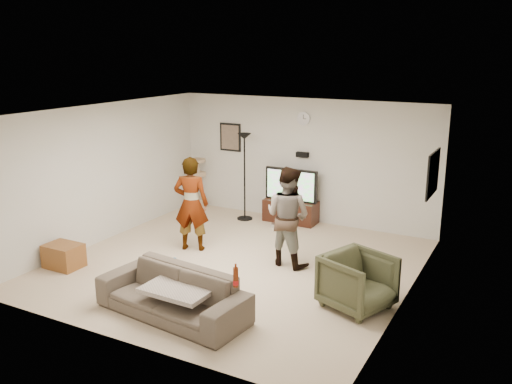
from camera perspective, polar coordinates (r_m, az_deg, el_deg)
The scene contains 24 objects.
floor at distance 9.03m, azimuth -2.14°, elevation -7.63°, with size 5.50×5.50×0.02m, color tan.
ceiling at distance 8.40m, azimuth -2.31°, elevation 8.46°, with size 5.50×5.50×0.02m, color silver.
wall_back at distance 11.03m, azimuth 4.99°, elevation 3.31°, with size 5.50×0.04×2.50m, color beige.
wall_front at distance 6.51m, azimuth -14.53°, elevation -5.28°, with size 5.50×0.04×2.50m, color beige.
wall_left at distance 10.26m, azimuth -15.62°, elevation 1.94°, with size 0.04×5.50×2.50m, color beige.
wall_right at distance 7.67m, azimuth 15.84°, elevation -2.32°, with size 0.04×5.50×2.50m, color beige.
wall_clock at distance 10.87m, azimuth 5.03°, elevation 7.67°, with size 0.26×0.26×0.04m, color white.
wall_speaker at distance 10.95m, azimuth 4.88°, elevation 3.92°, with size 0.25×0.10×0.10m, color black.
picture_back at distance 11.71m, azimuth -2.71°, elevation 5.75°, with size 0.42×0.03×0.52m, color brown.
picture_right at distance 9.14m, azimuth 18.03°, elevation 1.84°, with size 0.03×0.78×0.62m, color tan.
tv_stand at distance 11.12m, azimuth 3.66°, elevation -2.01°, with size 1.09×0.45×0.45m, color black.
console_box at distance 10.83m, azimuth 2.83°, elevation -3.52°, with size 0.40×0.30×0.07m, color silver.
tv at distance 10.98m, azimuth 3.70°, elevation 0.76°, with size 1.11×0.08×0.66m, color black.
tv_screen at distance 10.94m, azimuth 3.61°, elevation 0.71°, with size 1.02×0.01×0.58m, color #3FEC42.
floor_lamp at distance 11.11m, azimuth -1.21°, elevation 1.56°, with size 0.32×0.32×1.79m, color black.
cat_tree at distance 12.13m, azimuth -6.30°, elevation 0.97°, with size 0.36×0.36×1.12m, color tan.
person_left at distance 9.49m, azimuth -6.80°, elevation -1.24°, with size 0.61×0.40×1.66m, color #A2A8BA.
person_right at distance 8.79m, azimuth 3.35°, elevation -2.56°, with size 0.79×0.62×1.64m, color navy.
sofa at distance 7.37m, azimuth -8.75°, elevation -10.48°, with size 2.11×0.82×0.62m, color #4C4137.
throw_blanket at distance 7.26m, azimuth -7.94°, elevation -9.94°, with size 0.90×0.70×0.06m, color #AD9D92.
beer_bottle at distance 6.70m, azimuth -2.14°, elevation -8.92°, with size 0.06×0.06×0.25m, color #5F1F08.
armchair at distance 7.58m, azimuth 10.61°, elevation -9.23°, with size 0.82×0.84×0.76m, color #383A24.
side_table at distance 9.38m, azimuth -19.50°, elevation -6.32°, with size 0.58×0.43×0.39m, color brown.
toy_ball at distance 9.21m, azimuth -8.56°, elevation -7.03°, with size 0.08×0.08×0.08m, color #00558D.
Camera 1 is at (4.22, -7.21, 3.43)m, focal length 38.18 mm.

